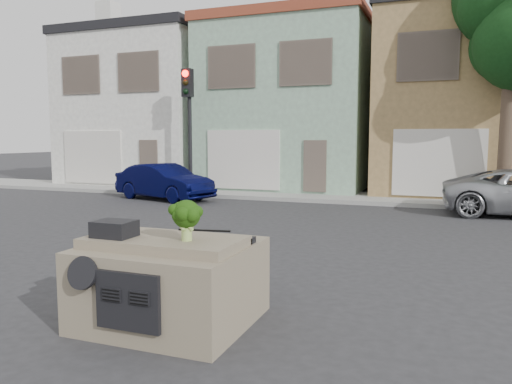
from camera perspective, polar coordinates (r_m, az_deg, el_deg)
The scene contains 12 objects.
ground_plane at distance 9.25m, azimuth -0.02°, elevation -8.39°, with size 120.00×120.00×0.00m, color #303033.
sidewalk at distance 19.26m, azimuth 11.17°, elevation -0.65°, with size 40.00×3.00×0.15m, color gray.
townhouse_white at distance 26.94m, azimuth -11.11°, elevation 9.15°, with size 7.20×8.20×7.55m, color silver.
townhouse_mint at distance 23.86m, azimuth 4.59°, elevation 9.64°, with size 7.20×8.20×7.55m, color #89AD91.
townhouse_tan at distance 22.92m, azimuth 23.15°, elevation 9.31°, with size 7.20×8.20×7.55m, color #97784A.
navy_sedan at distance 19.27m, azimuth -10.42°, elevation -0.86°, with size 1.44×4.13×1.36m, color #050731.
traffic_signal at distance 20.32m, azimuth -7.69°, elevation 6.75°, with size 0.40×0.40×5.10m, color black.
tree_near at distance 18.35m, azimuth 26.97°, elevation 11.53°, with size 4.40×4.00×8.50m, color #103311.
car_dashboard at distance 6.48m, azimuth -9.64°, elevation -9.72°, with size 2.00×1.80×1.12m, color #7B6E59.
instrument_hump at distance 6.37m, azimuth -15.87°, elevation -4.07°, with size 0.48×0.38×0.20m, color black.
wiper_arm at distance 6.55m, azimuth -5.92°, elevation -4.38°, with size 0.70×0.03×0.02m, color black.
broccoli at distance 5.93m, azimuth -7.95°, elevation -3.17°, with size 0.41×0.41×0.50m, color #173309.
Camera 1 is at (3.19, -8.36, 2.33)m, focal length 35.00 mm.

